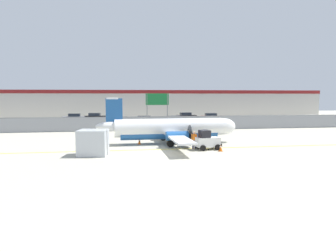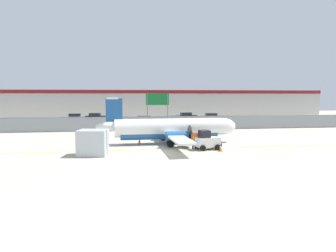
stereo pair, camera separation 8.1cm
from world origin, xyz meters
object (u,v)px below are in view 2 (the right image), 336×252
at_px(ground_crew_worker, 194,139).
at_px(parked_car_6, 212,117).
at_px(cargo_container, 93,143).
at_px(parked_car_1, 96,117).
at_px(traffic_cone_near_right, 221,148).
at_px(parked_car_2, 120,122).
at_px(parked_car_3, 145,121).
at_px(traffic_cone_near_left, 139,141).
at_px(highway_sign, 157,102).
at_px(commuter_airplane, 172,129).
at_px(parked_car_4, 175,120).
at_px(parked_car_0, 74,118).
at_px(baggage_tug, 207,141).
at_px(parked_car_5, 186,116).

height_order(ground_crew_worker, parked_car_6, same).
bearing_deg(cargo_container, parked_car_1, 103.15).
height_order(traffic_cone_near_right, parked_car_6, parked_car_6).
xyz_separation_m(parked_car_2, parked_car_3, (4.16, 1.65, 0.00)).
xyz_separation_m(traffic_cone_near_left, highway_sign, (3.60, 14.98, 3.83)).
bearing_deg(ground_crew_worker, parked_car_2, -148.53).
bearing_deg(commuter_airplane, parked_car_2, 105.65).
bearing_deg(parked_car_1, parked_car_6, -6.40).
bearing_deg(parked_car_4, ground_crew_worker, -101.25).
height_order(parked_car_0, parked_car_1, same).
relative_size(traffic_cone_near_right, parked_car_1, 0.15).
bearing_deg(parked_car_3, parked_car_6, 31.76).
relative_size(parked_car_2, parked_car_6, 1.01).
bearing_deg(parked_car_1, baggage_tug, -65.19).
height_order(traffic_cone_near_right, parked_car_0, parked_car_0).
bearing_deg(parked_car_2, highway_sign, 157.22).
relative_size(commuter_airplane, traffic_cone_near_right, 25.06).
bearing_deg(parked_car_3, commuter_airplane, -78.52).
xyz_separation_m(commuter_airplane, parked_car_2, (-5.67, 18.25, -0.71)).
relative_size(cargo_container, parked_car_6, 0.61).
xyz_separation_m(traffic_cone_near_right, parked_car_5, (4.06, 34.75, 0.58)).
bearing_deg(highway_sign, traffic_cone_near_right, -79.82).
height_order(commuter_airplane, parked_car_0, commuter_airplane).
bearing_deg(parked_car_2, parked_car_0, -43.47).
xyz_separation_m(commuter_airplane, parked_car_3, (-1.51, 19.90, -0.71)).
bearing_deg(traffic_cone_near_left, parked_car_0, 111.20).
relative_size(commuter_airplane, parked_car_3, 3.66).
bearing_deg(baggage_tug, cargo_container, 178.21).
xyz_separation_m(parked_car_0, parked_car_1, (3.98, 1.06, 0.00)).
distance_m(baggage_tug, ground_crew_worker, 1.28).
xyz_separation_m(parked_car_5, highway_sign, (-7.68, -14.59, 3.24)).
distance_m(parked_car_4, highway_sign, 6.50).
height_order(commuter_airplane, parked_car_1, commuter_airplane).
xyz_separation_m(baggage_tug, ground_crew_worker, (-1.14, 0.58, 0.10)).
bearing_deg(cargo_container, baggage_tug, 14.75).
relative_size(traffic_cone_near_left, parked_car_2, 0.15).
relative_size(parked_car_1, parked_car_3, 0.98).
relative_size(ground_crew_worker, cargo_container, 0.64).
height_order(ground_crew_worker, parked_car_4, same).
xyz_separation_m(cargo_container, highway_sign, (7.85, 20.36, 3.04)).
bearing_deg(cargo_container, ground_crew_worker, 19.00).
relative_size(ground_crew_worker, parked_car_1, 0.40).
relative_size(parked_car_5, parked_car_6, 0.98).
height_order(commuter_airplane, parked_car_5, commuter_airplane).
bearing_deg(traffic_cone_near_right, parked_car_2, 111.89).
height_order(cargo_container, parked_car_2, cargo_container).
xyz_separation_m(parked_car_3, parked_car_6, (13.74, 6.30, 0.00)).
xyz_separation_m(ground_crew_worker, parked_car_1, (-12.37, 33.72, -0.06)).
relative_size(baggage_tug, highway_sign, 0.45).
distance_m(parked_car_3, parked_car_5, 13.44).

